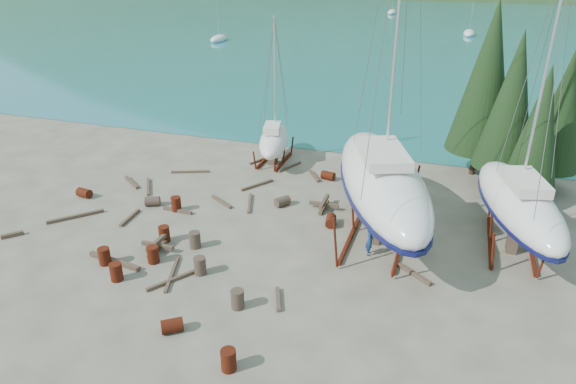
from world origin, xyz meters
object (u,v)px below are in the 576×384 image
(large_sailboat_far, at_px, (519,203))
(worker, at_px, (370,241))
(small_sailboat_shore, at_px, (274,140))
(large_sailboat_near, at_px, (382,180))

(large_sailboat_far, distance_m, worker, 7.74)
(small_sailboat_shore, relative_size, worker, 6.32)
(large_sailboat_far, bearing_deg, large_sailboat_near, 174.01)
(large_sailboat_near, relative_size, worker, 12.71)
(worker, bearing_deg, large_sailboat_far, -75.19)
(large_sailboat_far, bearing_deg, small_sailboat_shore, 140.16)
(large_sailboat_near, distance_m, small_sailboat_shore, 12.28)
(large_sailboat_far, xyz_separation_m, worker, (-6.87, -3.12, -1.73))
(small_sailboat_shore, bearing_deg, large_sailboat_far, -38.05)
(large_sailboat_near, distance_m, large_sailboat_far, 6.90)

